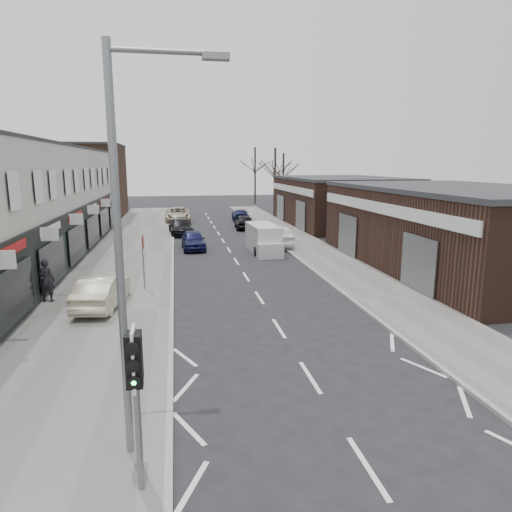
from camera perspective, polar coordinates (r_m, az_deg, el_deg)
name	(u,v)px	position (r m, az deg, el deg)	size (l,w,h in m)	color
ground	(334,414)	(11.86, 9.69, -18.92)	(160.00, 160.00, 0.00)	black
pavement_left	(131,252)	(32.30, -15.39, 0.47)	(5.50, 64.00, 0.12)	slate
pavement_right	(307,247)	(33.48, 6.41, 1.18)	(3.50, 64.00, 0.12)	slate
shop_terrace_left	(6,206)	(30.83, -28.81, 5.52)	(8.00, 41.00, 7.10)	beige
brick_block_far	(86,182)	(55.52, -20.48, 8.67)	(8.00, 10.00, 8.00)	#412A1C
right_unit_near	(460,230)	(28.81, 24.15, 3.01)	(10.00, 18.00, 4.50)	#382119
right_unit_far	(339,202)	(46.63, 10.33, 6.66)	(10.00, 16.00, 4.50)	#382119
tree_far_a	(275,211)	(59.26, 2.36, 5.62)	(3.60, 3.60, 8.00)	#382D26
tree_far_b	(283,207)	(65.64, 3.39, 6.17)	(3.60, 3.60, 7.50)	#382D26
tree_far_c	(255,204)	(70.90, -0.11, 6.58)	(3.60, 3.60, 8.50)	#382D26
traffic_light	(135,373)	(8.41, -14.88, -13.91)	(0.28, 0.60, 3.10)	slate
street_lamp	(127,236)	(8.95, -15.77, 2.38)	(2.23, 0.22, 8.00)	slate
warning_sign	(144,246)	(21.98, -13.88, 1.23)	(0.12, 0.80, 2.70)	slate
white_van	(264,239)	(31.34, 0.97, 2.11)	(1.90, 4.94, 1.89)	silver
sedan_on_pavement	(102,291)	(19.96, -18.70, -4.20)	(1.43, 4.11, 1.35)	#B7B292
pedestrian	(46,280)	(21.59, -24.73, -2.76)	(0.69, 0.45, 1.89)	black
parked_car_left_a	(193,240)	(32.70, -7.85, 1.99)	(1.58, 3.92, 1.34)	#13153D
parked_car_left_b	(181,227)	(39.80, -9.40, 3.60)	(1.85, 4.54, 1.32)	black
parked_car_left_c	(178,215)	(48.80, -9.72, 5.13)	(2.54, 5.51, 1.53)	#BDAE97
parked_car_right_a	(275,236)	(33.53, 2.38, 2.46)	(1.59, 4.55, 1.50)	silver
parked_car_right_b	(244,222)	(42.73, -1.51, 4.30)	(1.61, 3.99, 1.36)	black
parked_car_right_c	(240,215)	(49.18, -1.96, 5.15)	(1.71, 4.21, 1.22)	#13143B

